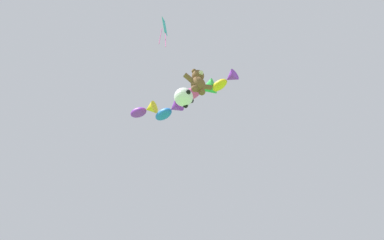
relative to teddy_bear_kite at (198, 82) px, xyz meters
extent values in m
ellipsoid|color=brown|center=(0.00, 0.01, -0.22)|extent=(0.77, 0.66, 0.94)
sphere|color=brown|center=(0.00, 0.01, 0.48)|extent=(0.65, 0.65, 0.65)
sphere|color=beige|center=(0.00, -0.27, 0.43)|extent=(0.27, 0.27, 0.27)
sphere|color=brown|center=(-0.23, 0.01, 0.73)|extent=(0.27, 0.27, 0.27)
cylinder|color=brown|center=(-0.56, 0.01, -0.05)|extent=(0.56, 0.25, 0.44)
sphere|color=brown|center=(-0.21, 0.01, -0.67)|extent=(0.35, 0.35, 0.35)
sphere|color=brown|center=(0.23, 0.01, 0.73)|extent=(0.27, 0.27, 0.27)
cylinder|color=brown|center=(0.56, 0.01, -0.05)|extent=(0.56, 0.25, 0.44)
sphere|color=brown|center=(0.21, 0.01, -0.67)|extent=(0.35, 0.35, 0.35)
sphere|color=white|center=(-0.76, 0.10, -1.56)|extent=(0.89, 0.89, 0.89)
sphere|color=black|center=(-0.35, 0.10, -1.56)|extent=(0.25, 0.25, 0.25)
sphere|color=black|center=(-0.85, 0.37, -1.27)|extent=(0.25, 0.25, 0.25)
sphere|color=black|center=(-0.76, -0.31, -1.62)|extent=(0.25, 0.25, 0.25)
sphere|color=black|center=(-0.57, 0.24, -1.89)|extent=(0.25, 0.25, 0.25)
ellipsoid|color=yellow|center=(1.55, 0.25, 1.00)|extent=(0.81, 1.16, 0.47)
cone|color=purple|center=(1.77, -0.54, 1.00)|extent=(0.82, 0.74, 0.69)
sphere|color=black|center=(1.46, 0.58, 1.12)|extent=(0.12, 0.12, 0.12)
ellipsoid|color=#E53F9E|center=(0.56, 1.94, 1.29)|extent=(1.47, 1.68, 0.63)
cone|color=green|center=(1.23, 0.96, 1.29)|extent=(1.24, 1.21, 0.92)
sphere|color=black|center=(0.29, 2.35, 1.45)|extent=(0.16, 0.16, 0.16)
ellipsoid|color=blue|center=(-0.06, 3.84, 1.00)|extent=(1.04, 1.36, 0.57)
cone|color=purple|center=(0.26, 2.96, 1.00)|extent=(1.01, 0.91, 0.84)
sphere|color=black|center=(-0.19, 4.21, 1.15)|extent=(0.15, 0.15, 0.15)
ellipsoid|color=purple|center=(-1.24, 5.13, 1.68)|extent=(1.18, 1.29, 0.56)
cone|color=yellow|center=(-0.75, 4.42, 1.68)|extent=(1.03, 0.97, 0.83)
sphere|color=black|center=(-1.44, 5.43, 1.83)|extent=(0.15, 0.15, 0.15)
cube|color=#19ADB2|center=(-2.25, -0.19, 3.25)|extent=(0.81, 0.90, 1.19)
cylinder|color=#E53F9E|center=(-2.40, -0.16, 2.13)|extent=(0.03, 0.13, 1.48)
cylinder|color=#E53F9E|center=(-2.09, -0.17, 2.00)|extent=(0.03, 0.27, 1.73)
camera|label=1|loc=(-5.11, -7.84, -12.11)|focal=28.00mm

